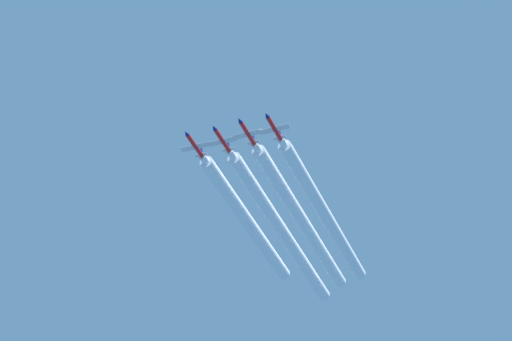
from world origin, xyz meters
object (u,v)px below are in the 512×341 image
object	(u,v)px
jet_far_left	(274,127)
jet_inner_right	(194,145)
jet_center	(222,139)
jet_inner_left	(247,132)

from	to	relation	value
jet_far_left	jet_inner_right	world-z (taller)	jet_inner_right
jet_center	jet_far_left	bearing A→B (deg)	177.36
jet_center	jet_inner_right	distance (m)	7.68
jet_far_left	jet_inner_right	distance (m)	22.58
jet_center	jet_inner_left	bearing A→B (deg)	175.31
jet_inner_right	jet_far_left	bearing A→B (deg)	179.47
jet_inner_left	jet_center	xyz separation A→B (m)	(7.41, -0.61, 0.06)
jet_far_left	jet_inner_right	size ratio (longest dim) A/B	1.00
jet_far_left	jet_center	xyz separation A→B (m)	(14.91, -0.69, 0.54)
jet_inner_left	jet_inner_right	bearing A→B (deg)	-0.49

